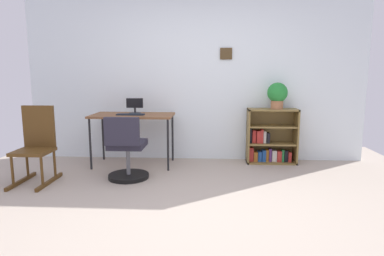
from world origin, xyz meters
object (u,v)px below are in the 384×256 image
(monitor, at_px, (135,106))
(keyboard, at_px, (131,114))
(desk, at_px, (133,118))
(rocking_chair, at_px, (36,144))
(potted_plant_on_shelf, at_px, (277,94))
(bookshelf_low, at_px, (270,139))
(office_chair, at_px, (127,153))

(monitor, bearing_deg, keyboard, -94.71)
(desk, distance_m, rocking_chair, 1.33)
(desk, distance_m, potted_plant_on_shelf, 2.15)
(bookshelf_low, relative_size, potted_plant_on_shelf, 2.12)
(desk, xyz_separation_m, rocking_chair, (-1.02, -0.83, -0.23))
(keyboard, xyz_separation_m, bookshelf_low, (2.04, 0.36, -0.40))
(office_chair, height_order, bookshelf_low, office_chair)
(keyboard, distance_m, potted_plant_on_shelf, 2.16)
(desk, distance_m, office_chair, 0.78)
(bookshelf_low, xyz_separation_m, potted_plant_on_shelf, (0.07, -0.05, 0.68))
(desk, relative_size, bookshelf_low, 1.43)
(bookshelf_low, bearing_deg, office_chair, -153.81)
(office_chair, bearing_deg, rocking_chair, -173.26)
(desk, relative_size, office_chair, 1.42)
(rocking_chair, bearing_deg, potted_plant_on_shelf, 18.42)
(keyboard, height_order, rocking_chair, rocking_chair)
(rocking_chair, bearing_deg, desk, 38.92)
(keyboard, height_order, office_chair, office_chair)
(keyboard, bearing_deg, bookshelf_low, 10.00)
(bookshelf_low, bearing_deg, desk, -172.51)
(desk, bearing_deg, potted_plant_on_shelf, 5.89)
(monitor, bearing_deg, bookshelf_low, 4.36)
(bookshelf_low, bearing_deg, monitor, -175.64)
(potted_plant_on_shelf, bearing_deg, rocking_chair, -161.58)
(monitor, height_order, keyboard, monitor)
(rocking_chair, distance_m, bookshelf_low, 3.25)
(office_chair, height_order, potted_plant_on_shelf, potted_plant_on_shelf)
(monitor, xyz_separation_m, rocking_chair, (-1.03, -0.94, -0.39))
(bookshelf_low, distance_m, potted_plant_on_shelf, 0.68)
(desk, bearing_deg, monitor, 85.79)
(monitor, xyz_separation_m, office_chair, (0.07, -0.81, -0.51))
(office_chair, distance_m, rocking_chair, 1.11)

